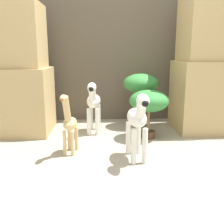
# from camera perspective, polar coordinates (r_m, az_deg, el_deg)

# --- Properties ---
(ground_plane) EXTENTS (14.00, 14.00, 0.00)m
(ground_plane) POSITION_cam_1_polar(r_m,az_deg,el_deg) (2.26, 1.85, -12.15)
(ground_plane) COLOR #9E937F
(wall_back) EXTENTS (6.40, 0.08, 2.20)m
(wall_back) POSITION_cam_1_polar(r_m,az_deg,el_deg) (3.77, -0.08, 15.02)
(wall_back) COLOR brown
(wall_back) RESTS_ON ground_plane
(rock_pillar_left) EXTENTS (0.79, 0.69, 1.51)m
(rock_pillar_left) POSITION_cam_1_polar(r_m,az_deg,el_deg) (3.33, -20.28, 7.62)
(rock_pillar_left) COLOR tan
(rock_pillar_left) RESTS_ON ground_plane
(rock_pillar_right) EXTENTS (0.79, 0.69, 1.61)m
(rock_pillar_right) POSITION_cam_1_polar(r_m,az_deg,el_deg) (3.43, 20.44, 8.67)
(rock_pillar_right) COLOR tan
(rock_pillar_right) RESTS_ON ground_plane
(zebra_right) EXTENTS (0.19, 0.49, 0.63)m
(zebra_right) POSITION_cam_1_polar(r_m,az_deg,el_deg) (2.31, 5.61, -1.62)
(zebra_right) COLOR white
(zebra_right) RESTS_ON ground_plane
(zebra_left) EXTENTS (0.18, 0.49, 0.63)m
(zebra_left) POSITION_cam_1_polar(r_m,az_deg,el_deg) (3.12, -4.07, 2.15)
(zebra_left) COLOR white
(zebra_left) RESTS_ON ground_plane
(giraffe_figurine) EXTENTS (0.16, 0.35, 0.60)m
(giraffe_figurine) POSITION_cam_1_polar(r_m,az_deg,el_deg) (2.50, -9.29, -2.36)
(giraffe_figurine) COLOR tan
(giraffe_figurine) RESTS_ON ground_plane
(potted_palm_front) EXTENTS (0.46, 0.46, 0.69)m
(potted_palm_front) POSITION_cam_1_polar(r_m,az_deg,el_deg) (3.43, 6.29, 5.77)
(potted_palm_front) COLOR #513323
(potted_palm_front) RESTS_ON ground_plane
(potted_palm_back) EXTENTS (0.44, 0.44, 0.55)m
(potted_palm_back) POSITION_cam_1_polar(r_m,az_deg,el_deg) (2.95, 8.07, 2.09)
(potted_palm_back) COLOR #513323
(potted_palm_back) RESTS_ON ground_plane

